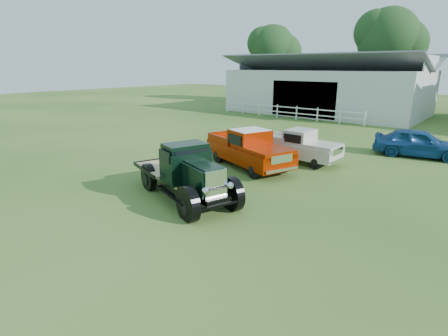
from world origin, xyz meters
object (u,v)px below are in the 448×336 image
Objects in this scene: misc_car_blue at (418,143)px; vintage_flatbed at (185,171)px; white_pickup at (298,146)px; red_pickup at (248,148)px.

vintage_flatbed is at bearing 146.21° from misc_car_blue.
misc_car_blue is (4.44, 4.89, -0.05)m from white_pickup.
white_pickup is at bearing 127.13° from misc_car_blue.
white_pickup is (0.71, 7.15, -0.22)m from vintage_flatbed.
vintage_flatbed is 7.18m from white_pickup.
misc_car_blue is (5.73, 7.32, -0.17)m from red_pickup.
misc_car_blue is (5.15, 12.04, -0.28)m from vintage_flatbed.
white_pickup is at bearing 102.12° from vintage_flatbed.
vintage_flatbed is 4.75m from red_pickup.
red_pickup is 9.30m from misc_car_blue.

